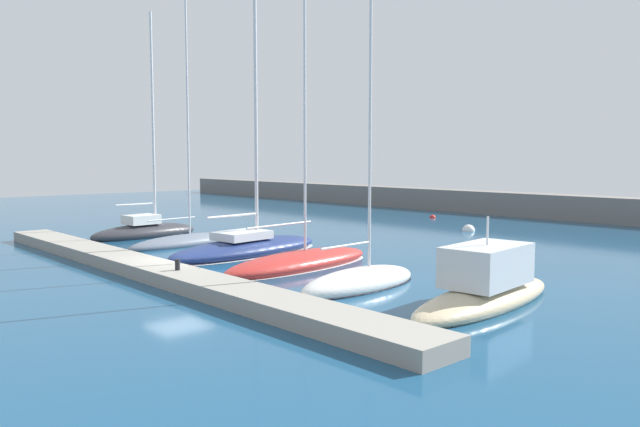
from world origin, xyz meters
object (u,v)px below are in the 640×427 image
sailboat_slate_second (187,241)px  mooring_buoy_red (433,218)px  sailboat_red_fourth (300,261)px  motorboat_sand_sixth (486,288)px  sailboat_navy_third (247,246)px  sailboat_white_fifth (360,282)px  dock_bollard (177,265)px  sailboat_charcoal_nearest (145,230)px  mooring_buoy_white (468,231)px  mooring_buoy_yellow (521,249)px

sailboat_slate_second → mooring_buoy_red: 23.45m
sailboat_red_fourth → motorboat_sand_sixth: size_ratio=2.18×
sailboat_navy_third → sailboat_white_fifth: sailboat_navy_third is taller
sailboat_navy_third → sailboat_red_fourth: size_ratio=1.08×
sailboat_red_fourth → dock_bollard: (-0.42, -6.01, 0.47)m
sailboat_navy_third → sailboat_red_fourth: (4.84, -0.45, -0.15)m
sailboat_charcoal_nearest → mooring_buoy_white: sailboat_charcoal_nearest is taller
sailboat_red_fourth → mooring_buoy_red: sailboat_red_fourth is taller
sailboat_red_fourth → mooring_buoy_yellow: size_ratio=25.93×
sailboat_slate_second → dock_bollard: (9.76, -6.01, 0.56)m
motorboat_sand_sixth → sailboat_navy_third: bearing=82.7°
sailboat_white_fifth → sailboat_navy_third: bearing=76.9°
mooring_buoy_white → motorboat_sand_sixth: bearing=-53.9°
sailboat_red_fourth → mooring_buoy_red: size_ratio=37.12×
sailboat_slate_second → sailboat_red_fourth: bearing=-95.5°
mooring_buoy_red → dock_bollard: dock_bollard is taller
mooring_buoy_yellow → dock_bollard: (-4.11, -18.85, 0.78)m
sailboat_navy_third → mooring_buoy_white: bearing=-12.2°
sailboat_slate_second → sailboat_white_fifth: size_ratio=1.32×
sailboat_red_fourth → motorboat_sand_sixth: 9.75m
dock_bollard → mooring_buoy_red: bearing=109.0°
sailboat_navy_third → dock_bollard: 7.84m
sailboat_slate_second → sailboat_white_fifth: sailboat_slate_second is taller
sailboat_red_fourth → sailboat_white_fifth: 5.04m
dock_bollard → mooring_buoy_yellow: bearing=77.7°
mooring_buoy_yellow → mooring_buoy_white: (-6.85, 4.97, 0.00)m
sailboat_slate_second → mooring_buoy_red: sailboat_slate_second is taller
dock_bollard → sailboat_red_fourth: bearing=86.0°
sailboat_red_fourth → dock_bollard: sailboat_red_fourth is taller
sailboat_slate_second → mooring_buoy_yellow: sailboat_slate_second is taller
sailboat_white_fifth → motorboat_sand_sixth: bearing=-79.7°
sailboat_red_fourth → sailboat_white_fifth: sailboat_red_fourth is taller
sailboat_slate_second → motorboat_sand_sixth: bearing=-95.2°
sailboat_charcoal_nearest → mooring_buoy_red: sailboat_charcoal_nearest is taller
sailboat_navy_third → mooring_buoy_yellow: sailboat_navy_third is taller
sailboat_slate_second → dock_bollard: size_ratio=36.14×
sailboat_charcoal_nearest → motorboat_sand_sixth: 24.90m
sailboat_charcoal_nearest → dock_bollard: size_ratio=33.01×
sailboat_navy_third → mooring_buoy_red: (-5.75, 23.00, -0.46)m
sailboat_charcoal_nearest → sailboat_red_fourth: 15.15m
sailboat_slate_second → dock_bollard: sailboat_slate_second is taller
sailboat_white_fifth → dock_bollard: sailboat_white_fifth is taller
motorboat_sand_sixth → dock_bollard: motorboat_sand_sixth is taller
sailboat_navy_third → motorboat_sand_sixth: size_ratio=2.37×
sailboat_slate_second → motorboat_sand_sixth: sailboat_slate_second is taller
sailboat_white_fifth → mooring_buoy_red: 29.05m
mooring_buoy_white → sailboat_charcoal_nearest: bearing=-123.7°
sailboat_charcoal_nearest → sailboat_red_fourth: bearing=-93.6°
dock_bollard → sailboat_white_fifth: bearing=42.5°
motorboat_sand_sixth → mooring_buoy_red: size_ratio=17.02×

